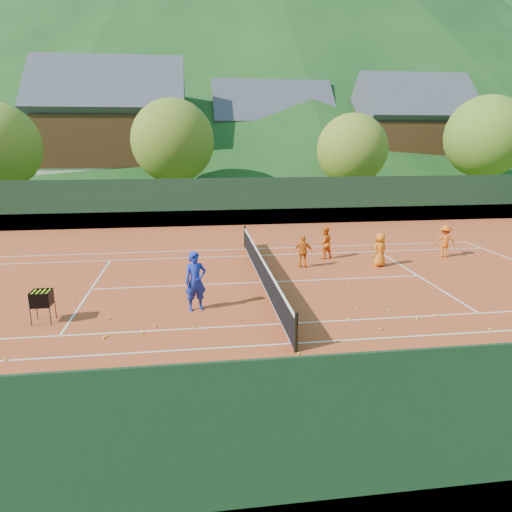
{
  "coord_description": "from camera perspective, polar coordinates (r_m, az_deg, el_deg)",
  "views": [
    {
      "loc": [
        -2.49,
        -16.66,
        5.46
      ],
      "look_at": [
        -0.24,
        0.0,
        1.08
      ],
      "focal_mm": 32.0,
      "sensor_mm": 36.0,
      "label": 1
    }
  ],
  "objects": [
    {
      "name": "mountain_far_right",
      "position": [
        195.18,
        23.27,
        25.95
      ],
      "size": [
        260.0,
        260.0,
        95.0
      ],
      "primitive_type": "cone",
      "color": "black",
      "rests_on": "ground"
    },
    {
      "name": "tennis_ball_15",
      "position": [
        11.8,
        3.76,
        -12.7
      ],
      "size": [
        0.07,
        0.07,
        0.07
      ],
      "primitive_type": "sphere",
      "color": "#B4D623",
      "rests_on": "clay_court"
    },
    {
      "name": "tennis_ball_19",
      "position": [
        13.66,
        -7.89,
        -8.85
      ],
      "size": [
        0.07,
        0.07,
        0.07
      ],
      "primitive_type": "sphere",
      "color": "#B4D623",
      "rests_on": "clay_court"
    },
    {
      "name": "tennis_ball_25",
      "position": [
        14.87,
        -17.93,
        -7.45
      ],
      "size": [
        0.07,
        0.07,
        0.07
      ],
      "primitive_type": "sphere",
      "color": "#B4D623",
      "rests_on": "clay_court"
    },
    {
      "name": "student_d",
      "position": [
        23.04,
        22.54,
        1.73
      ],
      "size": [
        1.1,
        0.83,
        1.51
      ],
      "primitive_type": "imported",
      "rotation": [
        0.0,
        0.0,
        2.83
      ],
      "color": "#D95813",
      "rests_on": "clay_court"
    },
    {
      "name": "court_lines",
      "position": [
        17.7,
        0.76,
        -3.29
      ],
      "size": [
        23.83,
        11.03,
        0.0
      ],
      "color": "silver",
      "rests_on": "clay_court"
    },
    {
      "name": "tennis_ball_0",
      "position": [
        15.51,
        21.59,
        -6.87
      ],
      "size": [
        0.07,
        0.07,
        0.07
      ],
      "primitive_type": "sphere",
      "color": "#B4D623",
      "rests_on": "clay_court"
    },
    {
      "name": "chalet_mid",
      "position": [
        51.37,
        1.87,
        14.06
      ],
      "size": [
        12.65,
        8.82,
        11.45
      ],
      "color": "beige",
      "rests_on": "ground"
    },
    {
      "name": "tennis_ball_22",
      "position": [
        12.09,
        5.34,
        -12.02
      ],
      "size": [
        0.07,
        0.07,
        0.07
      ],
      "primitive_type": "sphere",
      "color": "#B4D623",
      "rests_on": "clay_court"
    },
    {
      "name": "tennis_ball_11",
      "position": [
        15.38,
        16.29,
        -6.59
      ],
      "size": [
        0.07,
        0.07,
        0.07
      ],
      "primitive_type": "sphere",
      "color": "#B4D623",
      "rests_on": "clay_court"
    },
    {
      "name": "tennis_net",
      "position": [
        17.55,
        0.77,
        -1.74
      ],
      "size": [
        0.1,
        12.07,
        1.1
      ],
      "color": "black",
      "rests_on": "clay_court"
    },
    {
      "name": "tennis_ball_3",
      "position": [
        10.05,
        -18.88,
        -18.81
      ],
      "size": [
        0.07,
        0.07,
        0.07
      ],
      "primitive_type": "sphere",
      "color": "#B4D623",
      "rests_on": "clay_court"
    },
    {
      "name": "tree_c",
      "position": [
        37.79,
        11.91,
        12.91
      ],
      "size": [
        5.6,
        5.6,
        7.35
      ],
      "color": "#43281A",
      "rests_on": "ground"
    },
    {
      "name": "tennis_ball_24",
      "position": [
        15.28,
        12.47,
        -6.48
      ],
      "size": [
        0.07,
        0.07,
        0.07
      ],
      "primitive_type": "sphere",
      "color": "#B4D623",
      "rests_on": "clay_court"
    },
    {
      "name": "ground",
      "position": [
        17.7,
        0.76,
        -3.36
      ],
      "size": [
        400.0,
        400.0,
        0.0
      ],
      "primitive_type": "plane",
      "color": "#2F4E18",
      "rests_on": "ground"
    },
    {
      "name": "perimeter_fence",
      "position": [
        17.35,
        0.78,
        0.63
      ],
      "size": [
        40.4,
        24.24,
        3.0
      ],
      "color": "black",
      "rests_on": "clay_court"
    },
    {
      "name": "tennis_ball_6",
      "position": [
        10.69,
        5.95,
        -15.86
      ],
      "size": [
        0.07,
        0.07,
        0.07
      ],
      "primitive_type": "sphere",
      "color": "#B4D623",
      "rests_on": "clay_court"
    },
    {
      "name": "tennis_ball_8",
      "position": [
        13.96,
        -12.5,
        -8.54
      ],
      "size": [
        0.07,
        0.07,
        0.07
      ],
      "primitive_type": "sphere",
      "color": "#B4D623",
      "rests_on": "clay_court"
    },
    {
      "name": "tennis_ball_10",
      "position": [
        9.59,
        -24.65,
        -21.17
      ],
      "size": [
        0.07,
        0.07,
        0.07
      ],
      "primitive_type": "sphere",
      "color": "#B4D623",
      "rests_on": "clay_court"
    },
    {
      "name": "tennis_ball_28",
      "position": [
        14.98,
        19.48,
        -7.43
      ],
      "size": [
        0.07,
        0.07,
        0.07
      ],
      "primitive_type": "sphere",
      "color": "#B4D623",
      "rests_on": "clay_court"
    },
    {
      "name": "clay_court",
      "position": [
        17.7,
        0.76,
        -3.33
      ],
      "size": [
        40.0,
        24.0,
        0.02
      ],
      "primitive_type": "cube",
      "color": "#AD3F1C",
      "rests_on": "ground"
    },
    {
      "name": "chalet_right",
      "position": [
        51.79,
        18.58,
        13.64
      ],
      "size": [
        11.5,
        8.82,
        11.91
      ],
      "color": "beige",
      "rests_on": "ground"
    },
    {
      "name": "tennis_ball_20",
      "position": [
        15.79,
        -0.9,
        -5.41
      ],
      "size": [
        0.07,
        0.07,
        0.07
      ],
      "primitive_type": "sphere",
      "color": "#B4D623",
      "rests_on": "clay_court"
    },
    {
      "name": "student_a",
      "position": [
        21.22,
        8.6,
        1.65
      ],
      "size": [
        0.85,
        0.74,
        1.49
      ],
      "primitive_type": "imported",
      "rotation": [
        0.0,
        0.0,
        3.41
      ],
      "color": "orange",
      "rests_on": "clay_court"
    },
    {
      "name": "coach",
      "position": [
        14.76,
        -7.56,
        -3.15
      ],
      "size": [
        0.81,
        0.65,
        1.94
      ],
      "primitive_type": "imported",
      "rotation": [
        0.0,
        0.0,
        0.29
      ],
      "color": "#18299D",
      "rests_on": "clay_court"
    },
    {
      "name": "tree_b",
      "position": [
        36.69,
        -10.37,
        13.96
      ],
      "size": [
        6.4,
        6.4,
        8.4
      ],
      "color": "#3C2618",
      "rests_on": "ground"
    },
    {
      "name": "student_b",
      "position": [
        19.62,
        5.93,
        0.54
      ],
      "size": [
        0.88,
        0.53,
        1.4
      ],
      "primitive_type": "imported",
      "rotation": [
        0.0,
        0.0,
        2.9
      ],
      "color": "orange",
      "rests_on": "clay_court"
    },
    {
      "name": "tennis_ball_5",
      "position": [
        14.42,
        11.52,
        -7.72
      ],
      "size": [
        0.07,
        0.07,
        0.07
      ],
      "primitive_type": "sphere",
      "color": "#B4D623",
      "rests_on": "clay_court"
    },
    {
      "name": "tennis_ball_7",
      "position": [
        13.58,
        -18.46,
        -9.65
      ],
      "size": [
        0.07,
        0.07,
        0.07
      ],
      "primitive_type": "sphere",
      "color": "#B4D623",
      "rests_on": "clay_court"
    },
    {
      "name": "tennis_ball_17",
      "position": [
        11.36,
        16.32,
        -14.45
      ],
      "size": [
        0.07,
        0.07,
        0.07
      ],
      "primitive_type": "sphere",
      "color": "#B4D623",
      "rests_on": "clay_court"
    },
    {
      "name": "tennis_ball_14",
      "position": [
        15.05,
        27.23,
        -8.15
      ],
      "size": [
        0.07,
        0.07,
        0.07
      ],
      "primitive_type": "sphere",
      "color": "#B4D623",
      "rests_on": "clay_court"
    },
    {
      "name": "tennis_ball_21",
      "position": [
        17.35,
        11.44,
        -3.85
      ],
      "size": [
        0.07,
        0.07,
        0.07
      ],
      "primitive_type": "sphere",
      "color": "#B4D623",
      "rests_on": "clay_court"
    },
    {
      "name": "tennis_ball_2",
      "position": [
        13.67,
        -18.12,
        -9.45
      ],
      "size": [
        0.07,
        0.07,
        0.07
      ],
      "primitive_type": "sphere",
      "color": "#B4D623",
      "rests_on": "clay_court"
    },
    {
      "name": "tennis_ball_4",
      "position": [
        13.32,
        -28.84,
        -11.27
      ],
      "size": [
        0.07,
        0.07,
        0.07
      ],
      "primitive_type": "sphere",
      "color": "#B4D623",
      "rests_on": "clay_court"
    },
    {
      "name": "ball_hopper",
      "position": [
        15.15,
        -25.22,
        -4.89
      ],
      "size": [
        0.57,
        0.57,
        1.0
      ],
      "color": "black",
      "rests_on": "clay_court"
    },
    {
      "name": "tennis_ball_1",
      "position": [
        14.26,
        4.38,
        -7.71
      ],
      "size": [
        0.07,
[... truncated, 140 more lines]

